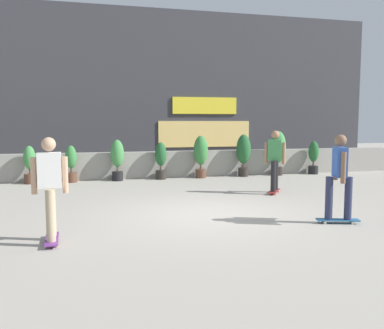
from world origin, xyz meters
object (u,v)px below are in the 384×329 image
Objects in this scene: potted_plant_2 at (71,163)px; potted_plant_1 at (30,164)px; potted_plant_5 at (201,154)px; potted_plant_8 at (314,157)px; potted_plant_3 at (117,158)px; potted_plant_4 at (161,159)px; potted_plant_7 at (278,149)px; potted_plant_6 at (244,152)px; skater_far_right at (50,185)px; skater_by_wall_right at (339,174)px; skater_mid_plaza at (275,159)px.

potted_plant_1 is at bearing -180.00° from potted_plant_2.
potted_plant_5 is 1.20× the size of potted_plant_8.
potted_plant_3 reaches higher than potted_plant_4.
potted_plant_7 is (8.42, 0.00, 0.31)m from potted_plant_1.
potted_plant_4 is 0.86× the size of potted_plant_5.
potted_plant_3 is 1.11× the size of potted_plant_8.
potted_plant_2 is at bearing 180.00° from potted_plant_6.
potted_plant_7 is at bearing 0.00° from potted_plant_4.
potted_plant_3 is at bearing 77.22° from skater_far_right.
skater_by_wall_right is at bearing -96.30° from potted_plant_6.
potted_plant_7 is at bearing -0.00° from potted_plant_2.
skater_by_wall_right is at bearing -53.65° from potted_plant_2.
potted_plant_4 is at bearing 180.00° from potted_plant_8.
potted_plant_1 is at bearing 180.00° from potted_plant_6.
potted_plant_2 is at bearing 0.00° from potted_plant_1.
skater_by_wall_right is at bearing -83.40° from potted_plant_5.
potted_plant_3 is at bearing 180.00° from potted_plant_5.
potted_plant_6 is 1.22× the size of potted_plant_8.
skater_by_wall_right reaches higher than potted_plant_6.
skater_far_right is at bearing -179.78° from skater_by_wall_right.
skater_mid_plaza reaches higher than potted_plant_5.
potted_plant_8 is at bearing 47.41° from skater_mid_plaza.
potted_plant_7 is at bearing 0.00° from potted_plant_1.
potted_plant_6 is 2.77m from potted_plant_8.
potted_plant_3 is at bearing 180.00° from potted_plant_8.
potted_plant_1 is 5.54m from potted_plant_5.
potted_plant_8 is at bearing -0.00° from potted_plant_4.
skater_by_wall_right is 1.00× the size of skater_far_right.
potted_plant_1 is 8.42m from potted_plant_7.
potted_plant_6 is at bearing -180.00° from potted_plant_7.
potted_plant_4 is 4.29m from potted_plant_7.
potted_plant_8 is (5.71, -0.00, -0.03)m from potted_plant_4.
skater_mid_plaza is (5.50, 3.42, 0.00)m from skater_far_right.
skater_mid_plaza is (5.38, -3.51, 0.33)m from potted_plant_2.
potted_plant_6 is at bearing 83.70° from skater_by_wall_right.
skater_far_right reaches higher than potted_plant_4.
potted_plant_6 is 0.87× the size of skater_far_right.
potted_plant_5 is at bearing 96.60° from skater_by_wall_right.
potted_plant_7 is at bearing 73.22° from skater_by_wall_right.
potted_plant_4 is 0.73× the size of skater_by_wall_right.
skater_far_right is (-7.29, -6.93, 0.01)m from potted_plant_7.
potted_plant_2 is 0.87× the size of potted_plant_3.
potted_plant_4 reaches higher than potted_plant_2.
potted_plant_4 is at bearing 180.00° from potted_plant_6.
potted_plant_6 is 0.93× the size of potted_plant_7.
skater_mid_plaza is at bearing -54.76° from potted_plant_4.
potted_plant_8 is (4.32, -0.00, -0.19)m from potted_plant_5.
skater_by_wall_right reaches higher than potted_plant_3.
skater_by_wall_right and skater_mid_plaza have the same top height.
potted_plant_2 is 0.81× the size of potted_plant_5.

